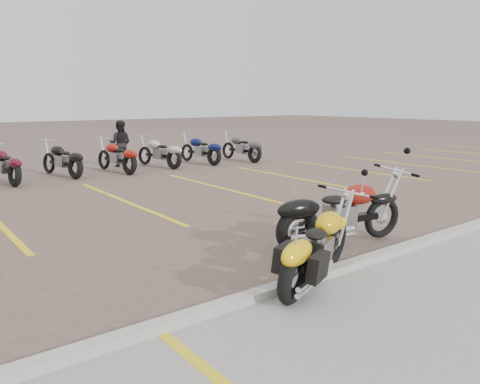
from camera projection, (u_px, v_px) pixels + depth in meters
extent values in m
plane|color=#705B50|center=(228.00, 243.00, 7.56)|extent=(100.00, 100.00, 0.00)
cube|color=#ADAAA3|center=(320.00, 275.00, 5.99)|extent=(60.00, 0.18, 0.12)
torus|color=black|center=(334.00, 244.00, 6.50)|extent=(0.61, 0.33, 0.62)
torus|color=black|center=(291.00, 278.00, 5.25)|extent=(0.67, 0.40, 0.65)
cube|color=black|center=(315.00, 255.00, 5.87)|extent=(1.18, 0.58, 0.09)
cube|color=slate|center=(313.00, 251.00, 5.82)|extent=(0.48, 0.42, 0.32)
ellipsoid|color=#DFB10B|center=(323.00, 224.00, 6.03)|extent=(0.62, 0.49, 0.28)
ellipsoid|color=black|center=(310.00, 235.00, 5.66)|extent=(0.44, 0.37, 0.11)
torus|color=black|center=(381.00, 219.00, 7.72)|extent=(0.70, 0.25, 0.69)
torus|color=black|center=(297.00, 231.00, 6.99)|extent=(0.76, 0.32, 0.74)
cube|color=black|center=(341.00, 221.00, 7.34)|extent=(1.38, 0.39, 0.11)
cube|color=slate|center=(338.00, 217.00, 7.31)|extent=(0.50, 0.40, 0.36)
ellipsoid|color=black|center=(357.00, 195.00, 7.40)|extent=(0.67, 0.45, 0.32)
ellipsoid|color=black|center=(332.00, 201.00, 7.20)|extent=(0.46, 0.35, 0.13)
imported|color=black|center=(120.00, 144.00, 16.24)|extent=(0.98, 0.95, 1.60)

